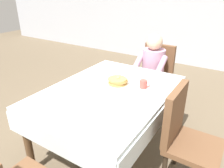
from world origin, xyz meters
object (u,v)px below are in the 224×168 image
object	(u,v)px
chair_right_side	(184,133)
breakfast_stack	(118,81)
diner_person	(152,67)
spoon_near_edge	(96,97)
chair_diner	(155,73)
knife_right_of_plate	(133,90)
dining_table_main	(109,98)
syrup_pitcher	(107,74)
plate_breakfast	(118,85)
cup_coffee	(144,84)
fork_left_of_plate	(102,82)

from	to	relation	value
chair_right_side	breakfast_stack	bearing A→B (deg)	-100.63
diner_person	spoon_near_edge	bearing A→B (deg)	87.42
spoon_near_edge	chair_diner	bearing A→B (deg)	96.46
knife_right_of_plate	dining_table_main	bearing A→B (deg)	115.79
syrup_pitcher	diner_person	bearing A→B (deg)	73.22
breakfast_stack	syrup_pitcher	size ratio (longest dim) A/B	2.55
chair_diner	chair_right_side	size ratio (longest dim) A/B	1.00
breakfast_stack	diner_person	bearing A→B (deg)	88.87
diner_person	plate_breakfast	size ratio (longest dim) A/B	4.00
diner_person	breakfast_stack	distance (m)	0.88
cup_coffee	chair_right_side	bearing A→B (deg)	-24.11
dining_table_main	breakfast_stack	size ratio (longest dim) A/B	7.47
diner_person	knife_right_of_plate	size ratio (longest dim) A/B	5.60
plate_breakfast	fork_left_of_plate	bearing A→B (deg)	-173.99
chair_diner	cup_coffee	xyz separation A→B (m)	(0.23, -0.95, 0.25)
diner_person	spoon_near_edge	size ratio (longest dim) A/B	7.47
plate_breakfast	breakfast_stack	distance (m)	0.04
plate_breakfast	cup_coffee	size ratio (longest dim) A/B	2.48
plate_breakfast	spoon_near_edge	distance (m)	0.33
diner_person	dining_table_main	bearing A→B (deg)	87.97
dining_table_main	cup_coffee	size ratio (longest dim) A/B	13.49
diner_person	fork_left_of_plate	bearing A→B (deg)	77.06
diner_person	chair_diner	bearing A→B (deg)	-90.00
fork_left_of_plate	knife_right_of_plate	distance (m)	0.38
syrup_pitcher	fork_left_of_plate	world-z (taller)	syrup_pitcher
syrup_pitcher	knife_right_of_plate	world-z (taller)	syrup_pitcher
plate_breakfast	chair_right_side	bearing A→B (deg)	-10.74
syrup_pitcher	knife_right_of_plate	distance (m)	0.43
cup_coffee	syrup_pitcher	distance (m)	0.46
spoon_near_edge	fork_left_of_plate	bearing A→B (deg)	124.55
diner_person	cup_coffee	size ratio (longest dim) A/B	9.91
fork_left_of_plate	spoon_near_edge	xyz separation A→B (m)	(0.15, -0.31, 0.00)
dining_table_main	knife_right_of_plate	world-z (taller)	knife_right_of_plate
plate_breakfast	knife_right_of_plate	distance (m)	0.19
chair_right_side	cup_coffee	distance (m)	0.60
diner_person	plate_breakfast	distance (m)	0.88
breakfast_stack	plate_breakfast	bearing A→B (deg)	22.98
cup_coffee	fork_left_of_plate	bearing A→B (deg)	-166.98
dining_table_main	chair_diner	world-z (taller)	chair_diner
diner_person	cup_coffee	distance (m)	0.83
breakfast_stack	fork_left_of_plate	bearing A→B (deg)	-174.22
chair_diner	diner_person	xyz separation A→B (m)	(-0.00, -0.16, 0.14)
chair_right_side	spoon_near_edge	bearing A→B (deg)	-76.50
plate_breakfast	syrup_pitcher	distance (m)	0.24
cup_coffee	syrup_pitcher	size ratio (longest dim) A/B	1.41
plate_breakfast	knife_right_of_plate	bearing A→B (deg)	-6.01
chair_right_side	breakfast_stack	world-z (taller)	chair_right_side
chair_diner	dining_table_main	bearing A→B (deg)	88.24
chair_right_side	cup_coffee	bearing A→B (deg)	-114.11
dining_table_main	breakfast_stack	distance (m)	0.20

